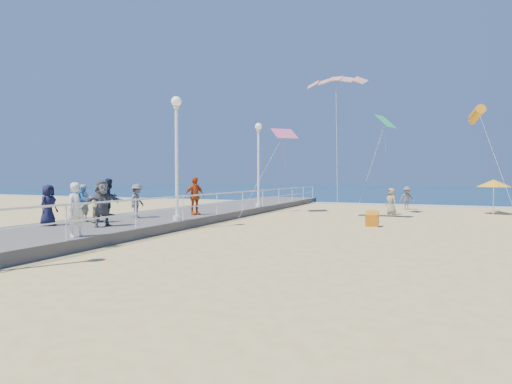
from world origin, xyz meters
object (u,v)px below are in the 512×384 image
at_px(lamp_post_mid, 177,145).
at_px(lamp_post_far, 258,156).
at_px(toddler_held, 84,198).
at_px(beach_walker_a, 407,198).
at_px(spectator_2, 137,201).
at_px(spectator_6, 85,203).
at_px(spectator_1, 100,205).
at_px(beach_walker_c, 391,201).
at_px(beach_umbrella, 494,183).
at_px(spectator_4, 48,205).
at_px(spectator_3, 195,196).
at_px(box_kite, 372,220).
at_px(spectator_7, 110,197).
at_px(woman_holding_toddler, 77,210).
at_px(spectator_5, 103,203).

distance_m(lamp_post_mid, lamp_post_far, 9.00).
relative_size(toddler_held, beach_walker_a, 0.44).
bearing_deg(spectator_2, spectator_6, 144.28).
height_order(lamp_post_far, beach_walker_a, lamp_post_far).
distance_m(spectator_1, beach_walker_c, 16.63).
xyz_separation_m(lamp_post_far, beach_umbrella, (13.62, 4.63, -1.75)).
bearing_deg(beach_walker_c, beach_walker_a, 128.19).
relative_size(spectator_4, beach_walker_a, 0.97).
height_order(lamp_post_far, beach_umbrella, lamp_post_far).
bearing_deg(spectator_3, beach_walker_a, -8.35).
relative_size(spectator_2, beach_walker_c, 0.97).
relative_size(spectator_6, beach_umbrella, 0.73).
relative_size(spectator_3, beach_walker_c, 1.17).
relative_size(toddler_held, spectator_1, 0.49).
distance_m(spectator_1, spectator_2, 2.10).
distance_m(spectator_2, box_kite, 10.80).
bearing_deg(spectator_7, beach_walker_c, -49.14).
xyz_separation_m(spectator_3, box_kite, (8.28, 1.92, -1.04)).
bearing_deg(beach_walker_a, beach_umbrella, -40.84).
distance_m(toddler_held, spectator_7, 7.15).
bearing_deg(woman_holding_toddler, spectator_6, 48.50).
height_order(spectator_4, beach_umbrella, beach_umbrella).
relative_size(lamp_post_mid, spectator_2, 3.41).
height_order(spectator_1, box_kite, spectator_1).
bearing_deg(box_kite, toddler_held, -128.71).
bearing_deg(spectator_7, lamp_post_mid, -97.05).
relative_size(spectator_2, beach_umbrella, 0.73).
bearing_deg(woman_holding_toddler, box_kite, -33.56).
relative_size(spectator_3, spectator_4, 1.19).
xyz_separation_m(lamp_post_far, beach_walker_c, (7.90, 2.07, -2.85)).
bearing_deg(spectator_4, beach_umbrella, -53.94).
height_order(beach_walker_a, box_kite, beach_walker_a).
distance_m(spectator_2, spectator_3, 2.85).
bearing_deg(beach_walker_c, beach_umbrella, 71.24).
height_order(lamp_post_mid, woman_holding_toddler, lamp_post_mid).
height_order(woman_holding_toddler, spectator_1, woman_holding_toddler).
height_order(spectator_6, beach_walker_a, spectator_6).
xyz_separation_m(spectator_6, box_kite, (10.84, 6.40, -0.88)).
height_order(woman_holding_toddler, beach_walker_c, woman_holding_toddler).
height_order(box_kite, beach_umbrella, beach_umbrella).
distance_m(spectator_1, beach_walker_a, 20.62).
distance_m(lamp_post_mid, spectator_1, 4.02).
xyz_separation_m(lamp_post_far, spectator_5, (-1.29, -11.97, -2.38)).
bearing_deg(toddler_held, spectator_1, 43.05).
relative_size(spectator_3, spectator_5, 1.07).
relative_size(woman_holding_toddler, beach_walker_a, 1.03).
bearing_deg(spectator_1, lamp_post_mid, -55.82).
bearing_deg(spectator_2, spectator_3, -45.53).
xyz_separation_m(woman_holding_toddler, box_kite, (7.66, 9.72, -0.94)).
distance_m(lamp_post_mid, spectator_4, 5.53).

